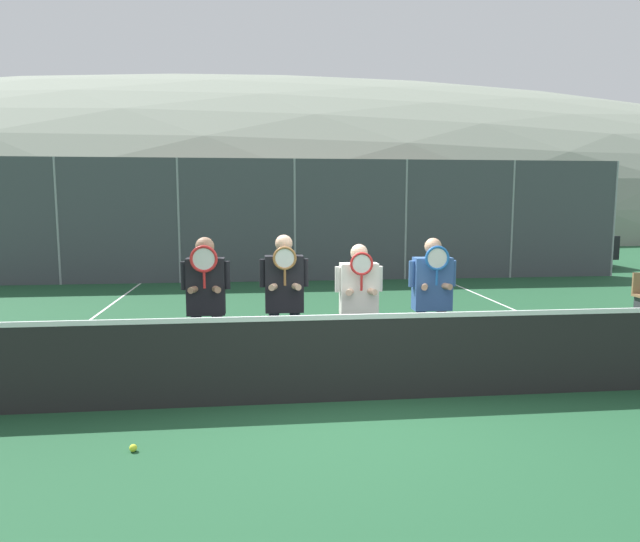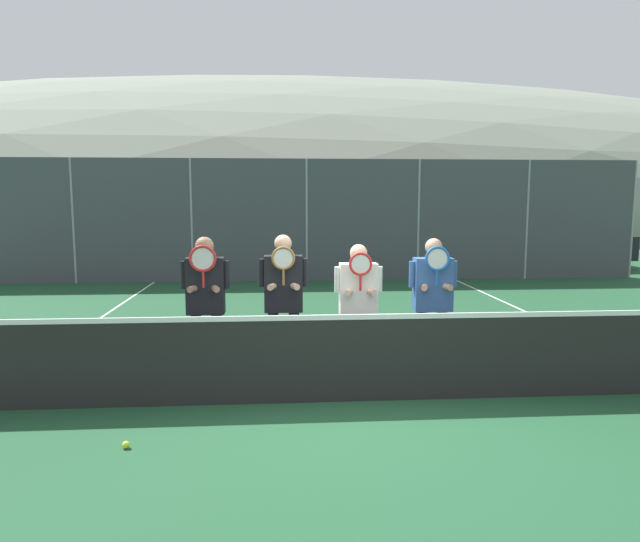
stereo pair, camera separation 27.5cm
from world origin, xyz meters
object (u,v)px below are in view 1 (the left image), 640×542
Objects in this scene: player_center_right at (359,299)px; tennis_ball_on_court at (133,448)px; car_far_left at (125,244)px; car_right_of_center at (546,241)px; player_leftmost at (206,297)px; car_left_of_center at (275,241)px; player_rightmost at (432,294)px; player_center_left at (284,295)px; car_center at (417,243)px.

tennis_ball_on_court is (-2.38, -1.89, -0.98)m from player_center_right.
car_far_left is 1.00× the size of car_right_of_center.
car_left_of_center reaches higher than player_leftmost.
player_rightmost is at bearing -60.48° from car_far_left.
player_center_right is at bearing 0.81° from player_center_left.
player_leftmost is 1.02× the size of player_rightmost.
player_center_right is at bearing -109.50° from car_center.
car_right_of_center is at bearing 53.15° from player_center_right.
car_far_left is 13.19m from tennis_ball_on_court.
player_center_right is at bearing 38.43° from tennis_ball_on_court.
player_rightmost reaches higher than tennis_ball_on_court.
player_leftmost is 1.87m from player_center_right.
car_right_of_center is at bearing 47.61° from player_leftmost.
player_center_left is 2.59m from tennis_ball_on_court.
car_center is 1.02× the size of car_right_of_center.
car_center is (4.85, 11.09, -0.23)m from player_center_left.
car_right_of_center is (13.64, 0.27, -0.02)m from car_far_left.
player_center_right reaches higher than car_center.
tennis_ball_on_court is at bearing -141.57° from player_center_right.
tennis_ball_on_court is at bearing -127.74° from player_center_left.
car_far_left is 4.56m from car_left_of_center.
player_center_left is at bearing -179.19° from player_center_right.
car_center is 4.49m from car_right_of_center.
player_rightmost is at bearing 1.57° from player_leftmost.
car_right_of_center is at bearing 56.30° from player_rightmost.
car_left_of_center is at bearing 1.90° from car_far_left.
player_leftmost is 0.45× the size of car_far_left.
player_center_right is (0.93, 0.01, -0.07)m from player_center_left.
player_center_left is at bearing -68.58° from car_far_left.
player_leftmost is at bearing -132.39° from car_right_of_center.
player_center_left reaches higher than car_center.
car_center is (3.92, 11.08, -0.16)m from player_center_right.
player_rightmost is (0.95, 0.04, 0.04)m from player_center_right.
car_far_left is at bearing -178.89° from car_right_of_center.
player_leftmost reaches higher than player_center_right.
player_rightmost reaches higher than car_right_of_center.
car_center is 14.44m from tennis_ball_on_court.
car_left_of_center is 4.60m from car_center.
player_rightmost is at bearing 1.51° from player_center_left.
car_far_left is 0.98× the size of car_center.
car_center is (5.79, 11.12, -0.23)m from player_leftmost.
player_center_left reaches higher than player_center_right.
player_center_left is at bearing -113.62° from car_center.
player_leftmost reaches higher than car_center.
player_rightmost is 11.19m from car_left_of_center.
player_leftmost is 0.99× the size of player_center_left.
player_center_left is 26.74× the size of tennis_ball_on_court.
car_far_left is at bearing -178.10° from car_left_of_center.
player_leftmost is 0.94m from player_center_left.
car_left_of_center is at bearing -179.28° from car_right_of_center.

